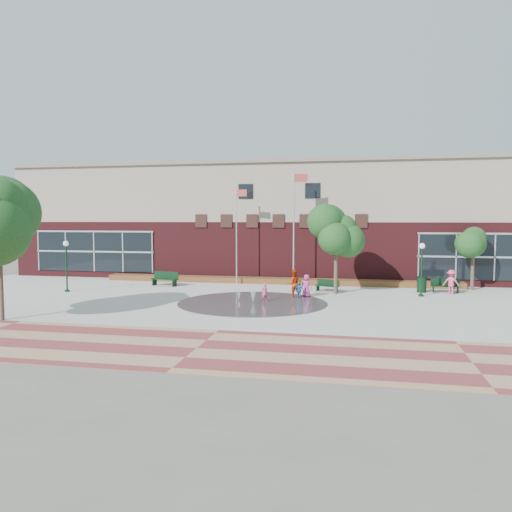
% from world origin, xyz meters
% --- Properties ---
extents(ground, '(120.00, 120.00, 0.00)m').
position_xyz_m(ground, '(0.00, 0.00, 0.00)').
color(ground, '#666056').
rests_on(ground, ground).
extents(plaza_concrete, '(46.00, 18.00, 0.01)m').
position_xyz_m(plaza_concrete, '(0.00, 4.00, 0.00)').
color(plaza_concrete, '#A8A8A0').
rests_on(plaza_concrete, ground).
extents(paver_band, '(46.00, 6.00, 0.01)m').
position_xyz_m(paver_band, '(0.00, -7.00, 0.00)').
color(paver_band, brown).
rests_on(paver_band, ground).
extents(splash_pad, '(8.40, 8.40, 0.01)m').
position_xyz_m(splash_pad, '(0.00, 3.00, 0.00)').
color(splash_pad, '#383A3D').
rests_on(splash_pad, ground).
extents(library_building, '(44.40, 10.40, 9.20)m').
position_xyz_m(library_building, '(0.00, 17.48, 4.64)').
color(library_building, '#4A161B').
rests_on(library_building, ground).
extents(flower_bed, '(26.00, 1.20, 0.40)m').
position_xyz_m(flower_bed, '(0.00, 11.60, 0.00)').
color(flower_bed, maroon).
rests_on(flower_bed, ground).
extents(flagpole_left, '(0.84, 0.18, 7.21)m').
position_xyz_m(flagpole_left, '(-2.71, 10.57, 4.01)').
color(flagpole_left, silver).
rests_on(flagpole_left, ground).
extents(flagpole_right, '(1.02, 0.22, 8.34)m').
position_xyz_m(flagpole_right, '(1.44, 10.44, 4.66)').
color(flagpole_right, silver).
rests_on(flagpole_right, ground).
extents(lamp_left, '(0.35, 0.35, 3.33)m').
position_xyz_m(lamp_left, '(-12.72, 4.89, 2.07)').
color(lamp_left, black).
rests_on(lamp_left, ground).
extents(lamp_right, '(0.35, 0.35, 3.28)m').
position_xyz_m(lamp_right, '(9.60, 7.38, 2.04)').
color(lamp_right, black).
rests_on(lamp_right, ground).
extents(bench_left, '(2.08, 0.97, 1.01)m').
position_xyz_m(bench_left, '(-7.58, 8.84, 0.33)').
color(bench_left, black).
rests_on(bench_left, ground).
extents(bench_mid, '(1.62, 1.02, 0.79)m').
position_xyz_m(bench_mid, '(3.86, 8.24, 0.26)').
color(bench_mid, black).
rests_on(bench_mid, ground).
extents(bench_right, '(1.79, 0.51, 0.90)m').
position_xyz_m(bench_right, '(11.34, 9.32, 0.29)').
color(bench_right, black).
rests_on(bench_right, ground).
extents(trash_can, '(0.63, 0.63, 1.04)m').
position_xyz_m(trash_can, '(9.85, 9.12, 0.53)').
color(trash_can, black).
rests_on(trash_can, ground).
extents(tree_mid, '(3.25, 3.25, 5.49)m').
position_xyz_m(tree_mid, '(4.44, 7.43, 4.00)').
color(tree_mid, '#413325').
rests_on(tree_mid, ground).
extents(tree_small_right, '(2.51, 2.51, 4.28)m').
position_xyz_m(tree_small_right, '(13.29, 10.99, 3.13)').
color(tree_small_right, '#413325').
rests_on(tree_small_right, ground).
extents(water_jet_a, '(0.34, 0.34, 0.66)m').
position_xyz_m(water_jet_a, '(0.02, 3.07, 0.00)').
color(water_jet_a, white).
rests_on(water_jet_a, ground).
extents(water_jet_b, '(0.19, 0.19, 0.43)m').
position_xyz_m(water_jet_b, '(-0.96, 3.75, 0.00)').
color(water_jet_b, white).
rests_on(water_jet_b, ground).
extents(child_splash, '(0.46, 0.44, 1.06)m').
position_xyz_m(child_splash, '(0.57, 3.65, 0.53)').
color(child_splash, '#E54D76').
rests_on(child_splash, ground).
extents(adult_red, '(1.02, 0.93, 1.70)m').
position_xyz_m(adult_red, '(2.01, 5.50, 0.85)').
color(adult_red, '#AC2F09').
rests_on(adult_red, ground).
extents(adult_pink, '(0.75, 0.56, 1.39)m').
position_xyz_m(adult_pink, '(2.77, 5.80, 0.69)').
color(adult_pink, '#C73A88').
rests_on(adult_pink, ground).
extents(child_blue, '(0.62, 0.44, 0.98)m').
position_xyz_m(child_blue, '(2.39, 5.19, 0.49)').
color(child_blue, blue).
rests_on(child_blue, ground).
extents(person_bench, '(1.13, 0.84, 1.56)m').
position_xyz_m(person_bench, '(11.56, 8.67, 0.78)').
color(person_bench, '#EE4776').
rests_on(person_bench, ground).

